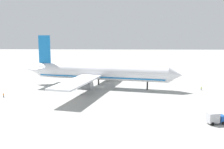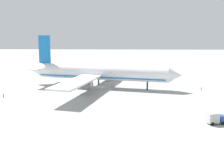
# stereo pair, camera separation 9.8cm
# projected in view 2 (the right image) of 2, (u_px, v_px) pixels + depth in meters

# --- Properties ---
(ground_plane) EXTENTS (600.00, 600.00, 0.00)m
(ground_plane) POSITION_uv_depth(u_px,v_px,m) (101.00, 87.00, 121.60)
(ground_plane) COLOR #9E9E99
(airliner) EXTENTS (72.24, 74.27, 23.55)m
(airliner) POSITION_uv_depth(u_px,v_px,m) (98.00, 73.00, 120.88)
(airliner) COLOR white
(airliner) RESTS_ON ground
(service_truck_1) EXTENTS (5.25, 3.30, 3.11)m
(service_truck_1) POSITION_uv_depth(u_px,v_px,m) (215.00, 118.00, 71.67)
(service_truck_1) COLOR #194CA5
(service_truck_1) RESTS_ON ground
(baggage_cart_0) EXTENTS (2.18, 3.14, 1.19)m
(baggage_cart_0) POSITION_uv_depth(u_px,v_px,m) (105.00, 71.00, 170.53)
(baggage_cart_0) COLOR #595B60
(baggage_cart_0) RESTS_ON ground
(baggage_cart_1) EXTENTS (1.77, 3.35, 0.40)m
(baggage_cart_1) POSITION_uv_depth(u_px,v_px,m) (70.00, 71.00, 173.18)
(baggage_cart_1) COLOR #26598C
(baggage_cart_1) RESTS_ON ground
(ground_worker_1) EXTENTS (0.54, 0.54, 1.65)m
(ground_worker_1) POSITION_uv_depth(u_px,v_px,m) (201.00, 88.00, 114.92)
(ground_worker_1) COLOR #3F3F47
(ground_worker_1) RESTS_ON ground
(ground_worker_3) EXTENTS (0.51, 0.51, 1.73)m
(ground_worker_3) POSITION_uv_depth(u_px,v_px,m) (4.00, 95.00, 101.88)
(ground_worker_3) COLOR #3F3F47
(ground_worker_3) RESTS_ON ground
(traffic_cone_0) EXTENTS (0.36, 0.36, 0.55)m
(traffic_cone_0) POSITION_uv_depth(u_px,v_px,m) (27.00, 80.00, 139.74)
(traffic_cone_0) COLOR orange
(traffic_cone_0) RESTS_ON ground
(traffic_cone_1) EXTENTS (0.36, 0.36, 0.55)m
(traffic_cone_1) POSITION_uv_depth(u_px,v_px,m) (46.00, 76.00, 153.87)
(traffic_cone_1) COLOR orange
(traffic_cone_1) RESTS_ON ground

